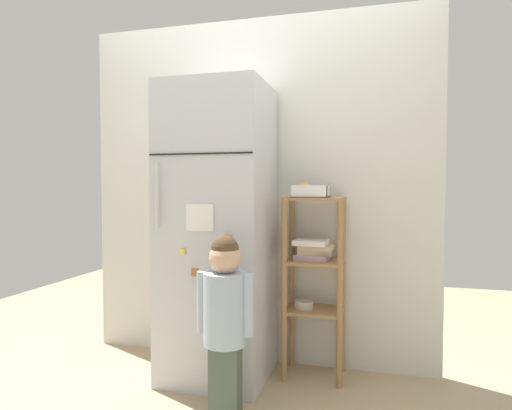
{
  "coord_description": "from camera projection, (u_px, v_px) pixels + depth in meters",
  "views": [
    {
      "loc": [
        0.78,
        -2.53,
        1.17
      ],
      "look_at": [
        0.09,
        0.02,
        1.06
      ],
      "focal_mm": 30.98,
      "sensor_mm": 36.0,
      "label": 1
    }
  ],
  "objects": [
    {
      "name": "ground_plane",
      "position": [
        241.0,
        379.0,
        2.69
      ],
      "size": [
        6.0,
        6.0,
        0.0
      ],
      "primitive_type": "plane",
      "color": "tan"
    },
    {
      "name": "fruit_bin",
      "position": [
        308.0,
        192.0,
        2.7
      ],
      "size": [
        0.22,
        0.19,
        0.09
      ],
      "color": "white",
      "rests_on": "pantry_shelf_unit"
    },
    {
      "name": "pantry_shelf_unit",
      "position": [
        314.0,
        269.0,
        2.72
      ],
      "size": [
        0.36,
        0.28,
        1.11
      ],
      "color": "#9E7247",
      "rests_on": "ground"
    },
    {
      "name": "refrigerator",
      "position": [
        218.0,
        232.0,
        2.72
      ],
      "size": [
        0.62,
        0.61,
        1.79
      ],
      "color": "silver",
      "rests_on": "ground"
    },
    {
      "name": "child_standing",
      "position": [
        225.0,
        308.0,
        2.22
      ],
      "size": [
        0.3,
        0.22,
        0.93
      ],
      "color": "#48574B",
      "rests_on": "ground"
    },
    {
      "name": "kitchen_wall_back",
      "position": [
        256.0,
        191.0,
        2.97
      ],
      "size": [
        2.37,
        0.03,
        2.29
      ],
      "primitive_type": "cube",
      "color": "silver",
      "rests_on": "ground"
    }
  ]
}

